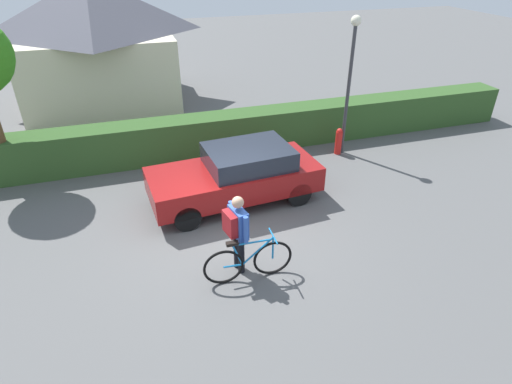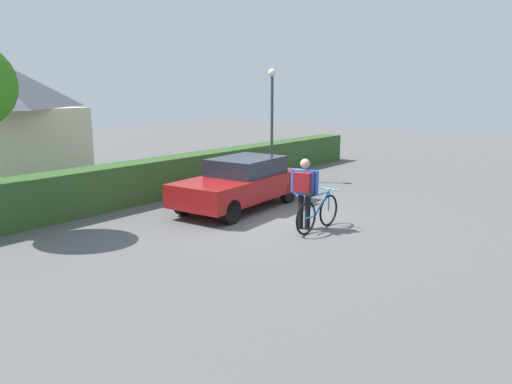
{
  "view_description": "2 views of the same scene",
  "coord_description": "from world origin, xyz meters",
  "px_view_note": "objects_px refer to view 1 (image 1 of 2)",
  "views": [
    {
      "loc": [
        -1.7,
        -7.39,
        5.55
      ],
      "look_at": [
        0.5,
        -0.41,
        1.18
      ],
      "focal_mm": 29.57,
      "sensor_mm": 36.0,
      "label": 1
    },
    {
      "loc": [
        -9.41,
        -7.17,
        3.19
      ],
      "look_at": [
        -0.24,
        0.07,
        0.73
      ],
      "focal_mm": 34.12,
      "sensor_mm": 36.0,
      "label": 2
    }
  ],
  "objects_px": {
    "bicycle": "(248,261)",
    "parked_car_near": "(238,174)",
    "fire_hydrant": "(339,141)",
    "person_rider": "(237,228)",
    "street_lamp": "(351,68)"
  },
  "relations": [
    {
      "from": "bicycle",
      "to": "parked_car_near",
      "type": "bearing_deg",
      "value": 78.61
    },
    {
      "from": "bicycle",
      "to": "fire_hydrant",
      "type": "bearing_deg",
      "value": 47.11
    },
    {
      "from": "person_rider",
      "to": "fire_hydrant",
      "type": "relative_size",
      "value": 2.04
    },
    {
      "from": "parked_car_near",
      "to": "bicycle",
      "type": "xyz_separation_m",
      "value": [
        -0.56,
        -2.8,
        -0.31
      ]
    },
    {
      "from": "street_lamp",
      "to": "fire_hydrant",
      "type": "bearing_deg",
      "value": -162.34
    },
    {
      "from": "bicycle",
      "to": "person_rider",
      "type": "distance_m",
      "value": 0.68
    },
    {
      "from": "bicycle",
      "to": "person_rider",
      "type": "height_order",
      "value": "person_rider"
    },
    {
      "from": "bicycle",
      "to": "person_rider",
      "type": "bearing_deg",
      "value": 113.12
    },
    {
      "from": "parked_car_near",
      "to": "fire_hydrant",
      "type": "xyz_separation_m",
      "value": [
        3.57,
        1.65,
        -0.3
      ]
    },
    {
      "from": "person_rider",
      "to": "fire_hydrant",
      "type": "height_order",
      "value": "person_rider"
    },
    {
      "from": "person_rider",
      "to": "street_lamp",
      "type": "xyz_separation_m",
      "value": [
        4.42,
        4.2,
        1.55
      ]
    },
    {
      "from": "person_rider",
      "to": "street_lamp",
      "type": "relative_size",
      "value": 0.42
    },
    {
      "from": "street_lamp",
      "to": "parked_car_near",
      "type": "bearing_deg",
      "value": -155.48
    },
    {
      "from": "person_rider",
      "to": "street_lamp",
      "type": "distance_m",
      "value": 6.3
    },
    {
      "from": "person_rider",
      "to": "fire_hydrant",
      "type": "distance_m",
      "value": 5.98
    }
  ]
}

